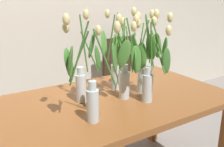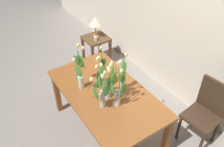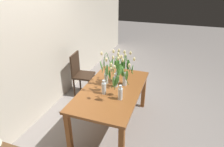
# 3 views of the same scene
# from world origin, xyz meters

# --- Properties ---
(ground_plane) EXTENTS (18.00, 18.00, 0.00)m
(ground_plane) POSITION_xyz_m (0.00, 0.00, 0.00)
(ground_plane) COLOR gray
(room_wall_rear) EXTENTS (9.00, 0.10, 2.70)m
(room_wall_rear) POSITION_xyz_m (0.00, 1.38, 1.35)
(room_wall_rear) COLOR beige
(room_wall_rear) RESTS_ON ground
(dining_table) EXTENTS (1.60, 0.90, 0.74)m
(dining_table) POSITION_xyz_m (0.00, 0.00, 0.65)
(dining_table) COLOR brown
(dining_table) RESTS_ON ground
(tulip_vase_0) EXTENTS (0.22, 0.24, 0.56)m
(tulip_vase_0) POSITION_xyz_m (0.09, -0.04, 0.97)
(tulip_vase_0) COLOR silver
(tulip_vase_0) RESTS_ON dining_table
(tulip_vase_1) EXTENTS (0.29, 0.24, 0.58)m
(tulip_vase_1) POSITION_xyz_m (-0.25, -0.20, 0.96)
(tulip_vase_1) COLOR silver
(tulip_vase_1) RESTS_ON dining_table
(tulip_vase_2) EXTENTS (0.21, 0.20, 0.57)m
(tulip_vase_2) POSITION_xyz_m (0.26, -0.03, 0.95)
(tulip_vase_2) COLOR silver
(tulip_vase_2) RESTS_ON dining_table
(tulip_vase_3) EXTENTS (0.24, 0.22, 0.58)m
(tulip_vase_3) POSITION_xyz_m (0.15, 0.15, 0.93)
(tulip_vase_3) COLOR silver
(tulip_vase_3) RESTS_ON dining_table
(tulip_vase_4) EXTENTS (0.18, 0.14, 0.58)m
(tulip_vase_4) POSITION_xyz_m (-0.15, 0.05, 0.92)
(tulip_vase_4) COLOR silver
(tulip_vase_4) RESTS_ON dining_table
(tulip_vase_5) EXTENTS (0.26, 0.24, 0.56)m
(tulip_vase_5) POSITION_xyz_m (0.19, -0.17, 0.97)
(tulip_vase_5) COLOR silver
(tulip_vase_5) RESTS_ON dining_table
(dining_chair) EXTENTS (0.44, 0.44, 0.93)m
(dining_chair) POSITION_xyz_m (0.79, 1.00, 0.52)
(dining_chair) COLOR #382619
(dining_chair) RESTS_ON ground
(side_table) EXTENTS (0.44, 0.44, 0.55)m
(side_table) POSITION_xyz_m (-1.53, 0.75, 0.43)
(side_table) COLOR brown
(side_table) RESTS_ON ground
(table_lamp) EXTENTS (0.22, 0.22, 0.40)m
(table_lamp) POSITION_xyz_m (-1.56, 0.77, 0.86)
(table_lamp) COLOR olive
(table_lamp) RESTS_ON side_table
(pillar_candle) EXTENTS (0.06, 0.06, 0.07)m
(pillar_candle) POSITION_xyz_m (-1.44, 0.69, 0.59)
(pillar_candle) COLOR beige
(pillar_candle) RESTS_ON side_table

